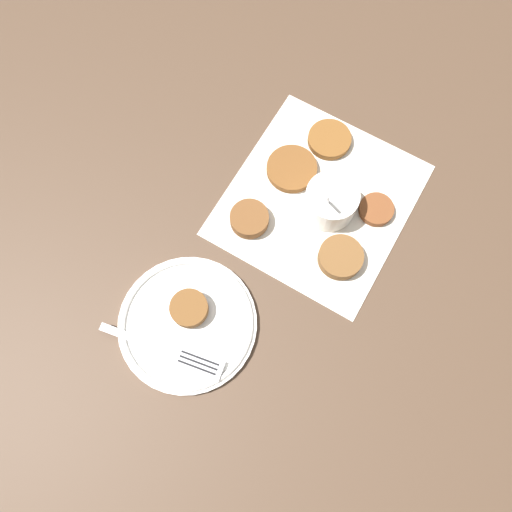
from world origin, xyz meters
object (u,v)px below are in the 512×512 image
(sauce_bowl, at_px, (331,202))
(serving_plate, at_px, (187,324))
(fork, at_px, (174,354))
(fritter_on_plate, at_px, (189,308))

(sauce_bowl, height_order, serving_plate, sauce_bowl)
(sauce_bowl, bearing_deg, fork, 161.57)
(sauce_bowl, height_order, fritter_on_plate, sauce_bowl)
(serving_plate, bearing_deg, fork, -172.24)
(fritter_on_plate, height_order, fork, fritter_on_plate)
(sauce_bowl, relative_size, serving_plate, 0.51)
(fork, bearing_deg, fritter_on_plate, 10.14)
(sauce_bowl, relative_size, fork, 0.55)
(serving_plate, bearing_deg, sauce_bowl, -22.66)
(sauce_bowl, height_order, fork, sauce_bowl)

